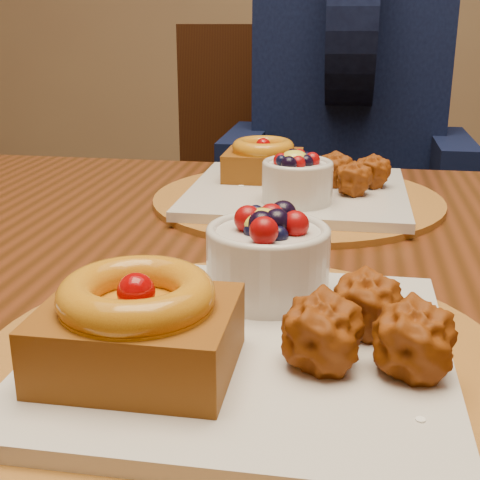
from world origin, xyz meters
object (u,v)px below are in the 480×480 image
diner (350,88)px  place_setting_far (296,186)px  place_setting_near (241,325)px  dining_table (278,328)px  chair_far (269,203)px

diner → place_setting_far: bearing=-100.0°
place_setting_near → place_setting_far: size_ratio=1.00×
place_setting_far → diner: size_ratio=0.48×
dining_table → place_setting_far: size_ratio=4.21×
dining_table → place_setting_near: size_ratio=4.21×
place_setting_near → chair_far: 1.24m
place_setting_near → dining_table: bearing=89.0°
chair_far → diner: size_ratio=1.22×
place_setting_far → place_setting_near: bearing=-90.2°
diner → chair_far: bearing=134.1°
place_setting_far → diner: diner is taller
dining_table → place_setting_near: bearing=-91.0°
dining_table → diner: (0.06, 0.83, 0.17)m
dining_table → chair_far: bearing=97.5°
dining_table → diner: diner is taller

